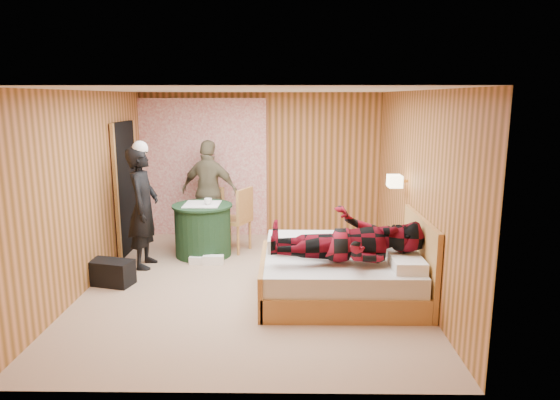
{
  "coord_description": "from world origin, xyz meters",
  "views": [
    {
      "loc": [
        0.45,
        -6.24,
        2.41
      ],
      "look_at": [
        0.37,
        0.37,
        1.05
      ],
      "focal_mm": 32.0,
      "sensor_mm": 36.0,
      "label": 1
    }
  ],
  "objects_px": {
    "chair_near": "(238,215)",
    "woman_standing": "(143,208)",
    "chair_far": "(211,211)",
    "bed": "(342,275)",
    "nightstand": "(391,259)",
    "round_table": "(203,229)",
    "man_on_bed": "(347,228)",
    "man_at_table": "(210,192)",
    "duffel_bag": "(111,272)",
    "wall_lamp": "(395,181)"
  },
  "relations": [
    {
      "from": "bed",
      "to": "duffel_bag",
      "type": "relative_size",
      "value": 3.38
    },
    {
      "from": "round_table",
      "to": "man_at_table",
      "type": "relative_size",
      "value": 0.53
    },
    {
      "from": "chair_near",
      "to": "round_table",
      "type": "bearing_deg",
      "value": -43.66
    },
    {
      "from": "nightstand",
      "to": "chair_near",
      "type": "relative_size",
      "value": 0.5
    },
    {
      "from": "chair_far",
      "to": "chair_near",
      "type": "xyz_separation_m",
      "value": [
        0.52,
        -0.51,
        0.06
      ]
    },
    {
      "from": "chair_near",
      "to": "man_on_bed",
      "type": "distance_m",
      "value": 2.58
    },
    {
      "from": "chair_far",
      "to": "bed",
      "type": "bearing_deg",
      "value": -41.42
    },
    {
      "from": "bed",
      "to": "woman_standing",
      "type": "relative_size",
      "value": 1.11
    },
    {
      "from": "man_on_bed",
      "to": "nightstand",
      "type": "bearing_deg",
      "value": 51.75
    },
    {
      "from": "wall_lamp",
      "to": "man_at_table",
      "type": "height_order",
      "value": "man_at_table"
    },
    {
      "from": "chair_near",
      "to": "woman_standing",
      "type": "bearing_deg",
      "value": -35.28
    },
    {
      "from": "chair_far",
      "to": "duffel_bag",
      "type": "bearing_deg",
      "value": -108.06
    },
    {
      "from": "wall_lamp",
      "to": "chair_near",
      "type": "xyz_separation_m",
      "value": [
        -2.23,
        0.96,
        -0.7
      ]
    },
    {
      "from": "nightstand",
      "to": "man_at_table",
      "type": "distance_m",
      "value": 3.28
    },
    {
      "from": "chair_near",
      "to": "wall_lamp",
      "type": "bearing_deg",
      "value": 91.65
    },
    {
      "from": "man_at_table",
      "to": "round_table",
      "type": "bearing_deg",
      "value": 106.02
    },
    {
      "from": "duffel_bag",
      "to": "man_at_table",
      "type": "relative_size",
      "value": 0.33
    },
    {
      "from": "chair_near",
      "to": "bed",
      "type": "bearing_deg",
      "value": 62.39
    },
    {
      "from": "chair_far",
      "to": "chair_near",
      "type": "height_order",
      "value": "chair_near"
    },
    {
      "from": "bed",
      "to": "chair_near",
      "type": "height_order",
      "value": "chair_near"
    },
    {
      "from": "nightstand",
      "to": "round_table",
      "type": "distance_m",
      "value": 2.89
    },
    {
      "from": "wall_lamp",
      "to": "round_table",
      "type": "distance_m",
      "value": 3.0
    },
    {
      "from": "man_at_table",
      "to": "woman_standing",
      "type": "bearing_deg",
      "value": 75.93
    },
    {
      "from": "bed",
      "to": "man_on_bed",
      "type": "bearing_deg",
      "value": -84.7
    },
    {
      "from": "bed",
      "to": "nightstand",
      "type": "bearing_deg",
      "value": 42.98
    },
    {
      "from": "round_table",
      "to": "chair_far",
      "type": "relative_size",
      "value": 0.99
    },
    {
      "from": "nightstand",
      "to": "chair_near",
      "type": "height_order",
      "value": "chair_near"
    },
    {
      "from": "chair_far",
      "to": "woman_standing",
      "type": "relative_size",
      "value": 0.53
    },
    {
      "from": "man_on_bed",
      "to": "bed",
      "type": "bearing_deg",
      "value": 95.3
    },
    {
      "from": "nightstand",
      "to": "woman_standing",
      "type": "distance_m",
      "value": 3.55
    },
    {
      "from": "woman_standing",
      "to": "nightstand",
      "type": "bearing_deg",
      "value": -96.6
    },
    {
      "from": "nightstand",
      "to": "woman_standing",
      "type": "height_order",
      "value": "woman_standing"
    },
    {
      "from": "nightstand",
      "to": "chair_far",
      "type": "xyz_separation_m",
      "value": [
        -2.7,
        1.68,
        0.28
      ]
    },
    {
      "from": "chair_near",
      "to": "man_at_table",
      "type": "height_order",
      "value": "man_at_table"
    },
    {
      "from": "duffel_bag",
      "to": "round_table",
      "type": "bearing_deg",
      "value": 65.91
    },
    {
      "from": "duffel_bag",
      "to": "man_at_table",
      "type": "distance_m",
      "value": 2.38
    },
    {
      "from": "chair_far",
      "to": "woman_standing",
      "type": "height_order",
      "value": "woman_standing"
    },
    {
      "from": "wall_lamp",
      "to": "chair_near",
      "type": "distance_m",
      "value": 2.53
    },
    {
      "from": "wall_lamp",
      "to": "round_table",
      "type": "height_order",
      "value": "wall_lamp"
    },
    {
      "from": "round_table",
      "to": "duffel_bag",
      "type": "bearing_deg",
      "value": -128.74
    },
    {
      "from": "nightstand",
      "to": "man_at_table",
      "type": "xyz_separation_m",
      "value": [
        -2.72,
        1.73,
        0.6
      ]
    },
    {
      "from": "bed",
      "to": "woman_standing",
      "type": "xyz_separation_m",
      "value": [
        -2.72,
        1.13,
        0.58
      ]
    },
    {
      "from": "round_table",
      "to": "man_at_table",
      "type": "xyz_separation_m",
      "value": [
        -0.0,
        0.77,
        0.45
      ]
    },
    {
      "from": "round_table",
      "to": "man_on_bed",
      "type": "relative_size",
      "value": 0.52
    },
    {
      "from": "nightstand",
      "to": "chair_far",
      "type": "bearing_deg",
      "value": 148.07
    },
    {
      "from": "chair_far",
      "to": "woman_standing",
      "type": "distance_m",
      "value": 1.5
    },
    {
      "from": "round_table",
      "to": "bed",
      "type": "bearing_deg",
      "value": -40.2
    },
    {
      "from": "chair_near",
      "to": "woman_standing",
      "type": "height_order",
      "value": "woman_standing"
    },
    {
      "from": "man_on_bed",
      "to": "chair_far",
      "type": "bearing_deg",
      "value": 127.09
    },
    {
      "from": "wall_lamp",
      "to": "nightstand",
      "type": "relative_size",
      "value": 0.5
    }
  ]
}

